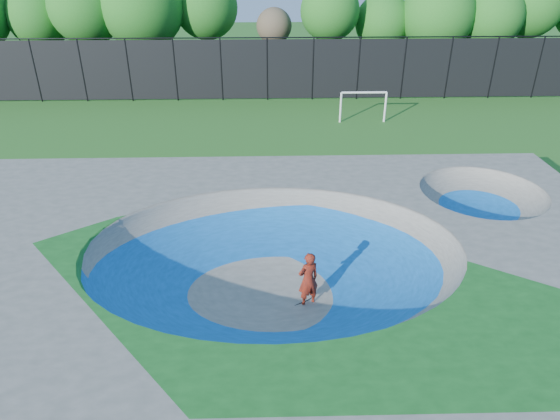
# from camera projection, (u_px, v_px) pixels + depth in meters

# --- Properties ---
(ground) EXTENTS (120.00, 120.00, 0.00)m
(ground) POSITION_uv_depth(u_px,v_px,m) (273.00, 289.00, 15.02)
(ground) COLOR #235F1A
(ground) RESTS_ON ground
(skate_deck) EXTENTS (22.00, 14.00, 1.50)m
(skate_deck) POSITION_uv_depth(u_px,v_px,m) (273.00, 268.00, 14.67)
(skate_deck) COLOR gray
(skate_deck) RESTS_ON ground
(skater) EXTENTS (0.75, 0.64, 1.73)m
(skater) POSITION_uv_depth(u_px,v_px,m) (308.00, 279.00, 13.98)
(skater) COLOR red
(skater) RESTS_ON ground
(skateboard) EXTENTS (0.78, 0.60, 0.05)m
(skateboard) POSITION_uv_depth(u_px,v_px,m) (307.00, 303.00, 14.38)
(skateboard) COLOR black
(skateboard) RESTS_ON ground
(soccer_goal) EXTENTS (2.73, 0.12, 1.80)m
(soccer_goal) POSITION_uv_depth(u_px,v_px,m) (363.00, 101.00, 28.76)
(soccer_goal) COLOR white
(soccer_goal) RESTS_ON ground
(fence) EXTENTS (48.09, 0.09, 4.04)m
(fence) POSITION_uv_depth(u_px,v_px,m) (267.00, 68.00, 32.59)
(fence) COLOR black
(fence) RESTS_ON ground
(treeline) EXTENTS (52.36, 6.65, 8.50)m
(treeline) POSITION_uv_depth(u_px,v_px,m) (212.00, 10.00, 35.26)
(treeline) COLOR #462C23
(treeline) RESTS_ON ground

